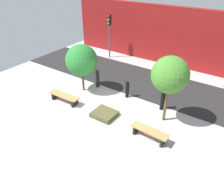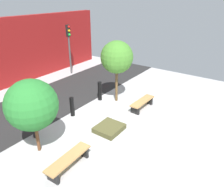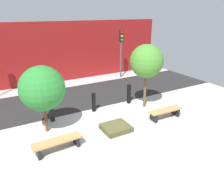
# 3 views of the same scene
# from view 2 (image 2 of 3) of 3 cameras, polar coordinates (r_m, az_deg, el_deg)

# --- Properties ---
(ground_plane) EXTENTS (18.00, 18.00, 0.00)m
(ground_plane) POSITION_cam_2_polar(r_m,az_deg,el_deg) (9.59, -1.97, -9.09)
(ground_plane) COLOR #ADADAD
(road_strip) EXTENTS (18.00, 3.89, 0.01)m
(road_strip) POSITION_cam_2_polar(r_m,az_deg,el_deg) (12.20, -17.51, -2.43)
(road_strip) COLOR #252525
(road_strip) RESTS_ON ground
(bench_left) EXTENTS (1.80, 0.54, 0.43)m
(bench_left) POSITION_cam_2_polar(r_m,az_deg,el_deg) (7.67, -11.26, -16.73)
(bench_left) COLOR black
(bench_left) RESTS_ON ground
(bench_right) EXTENTS (1.69, 0.52, 0.44)m
(bench_right) POSITION_cam_2_polar(r_m,az_deg,el_deg) (11.09, 7.91, -2.43)
(bench_right) COLOR black
(bench_right) RESTS_ON ground
(planter_bed) EXTENTS (1.14, 1.02, 0.22)m
(planter_bed) POSITION_cam_2_polar(r_m,az_deg,el_deg) (9.40, -0.73, -9.05)
(planter_bed) COLOR #484626
(planter_bed) RESTS_ON ground
(tree_behind_left_bench) EXTENTS (1.80, 1.80, 2.80)m
(tree_behind_left_bench) POSITION_cam_2_polar(r_m,az_deg,el_deg) (7.87, -20.22, -2.85)
(tree_behind_left_bench) COLOR brown
(tree_behind_left_bench) RESTS_ON ground
(tree_behind_right_bench) EXTENTS (1.65, 1.65, 3.25)m
(tree_behind_right_bench) POSITION_cam_2_polar(r_m,az_deg,el_deg) (11.09, 1.27, 9.42)
(tree_behind_right_bench) COLOR brown
(tree_behind_right_bench) RESTS_ON ground
(bollard_far_left) EXTENTS (0.22, 0.22, 1.09)m
(bollard_far_left) POSITION_cam_2_polar(r_m,az_deg,el_deg) (9.31, -19.64, -7.83)
(bollard_far_left) COLOR black
(bollard_far_left) RESTS_ON ground
(bollard_left) EXTENTS (0.20, 0.20, 0.95)m
(bollard_left) POSITION_cam_2_polar(r_m,az_deg,el_deg) (10.46, -10.38, -3.39)
(bollard_left) COLOR black
(bollard_left) RESTS_ON ground
(bollard_center) EXTENTS (0.21, 0.21, 1.05)m
(bollard_center) POSITION_cam_2_polar(r_m,az_deg,el_deg) (11.83, -3.22, 0.66)
(bollard_center) COLOR black
(bollard_center) RESTS_ON ground
(traffic_light_mid_west) EXTENTS (0.28, 0.27, 3.43)m
(traffic_light_mid_west) POSITION_cam_2_polar(r_m,az_deg,el_deg) (15.74, -11.18, 13.43)
(traffic_light_mid_west) COLOR #4C4C4C
(traffic_light_mid_west) RESTS_ON ground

